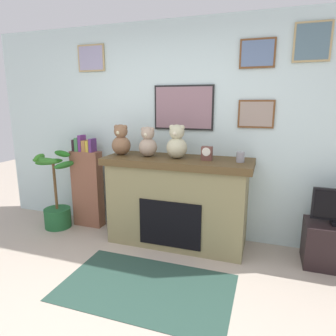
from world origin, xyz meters
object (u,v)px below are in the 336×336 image
Objects in this scene: potted_plant at (56,200)px; teddy_bear_cream at (177,143)px; teddy_bear_grey at (121,141)px; mantel_clock at (207,153)px; teddy_bear_tan at (148,143)px; candle_jar at (240,157)px; fireplace at (178,201)px; bookshelf at (87,185)px.

teddy_bear_cream is (1.66, 0.09, 0.82)m from potted_plant.
teddy_bear_grey is at bearing 5.27° from potted_plant.
teddy_bear_tan is (-0.70, 0.00, 0.08)m from mantel_clock.
candle_jar is at bearing 0.25° from mantel_clock.
candle_jar is 0.72m from teddy_bear_cream.
mantel_clock is 0.43× the size of teddy_bear_tan.
teddy_bear_grey is (-0.71, -0.02, 0.68)m from fireplace.
teddy_bear_cream is (1.29, -0.11, 0.64)m from bookshelf.
fireplace is 4.63× the size of teddy_bear_grey.
teddy_bear_cream reaches higher than potted_plant.
bookshelf reaches higher than fireplace.
mantel_clock is at bearing 2.49° from potted_plant.
teddy_bear_cream reaches higher than candle_jar.
mantel_clock is (2.00, 0.09, 0.73)m from potted_plant.
mantel_clock is at bearing -0.18° from teddy_bear_cream.
teddy_bear_tan reaches higher than candle_jar.
candle_jar is 1.06m from teddy_bear_tan.
teddy_bear_cream is (0.35, -0.00, 0.02)m from teddy_bear_tan.
fireplace is at bearing 176.74° from mantel_clock.
mantel_clock is 1.05m from teddy_bear_grey.
bookshelf is at bearing 176.01° from mantel_clock.
potted_plant is at bearing -176.95° from teddy_bear_cream.
fireplace is at bearing -4.18° from bookshelf.
potted_plant is at bearing -174.73° from teddy_bear_grey.
teddy_bear_tan reaches higher than mantel_clock.
mantel_clock is at bearing -3.99° from bookshelf.
bookshelf reaches higher than potted_plant.
teddy_bear_cream is at bearing 179.82° from mantel_clock.
fireplace is 11.26× the size of mantel_clock.
fireplace is 4.44× the size of teddy_bear_cream.
mantel_clock is (-0.36, -0.00, 0.02)m from candle_jar.
teddy_bear_tan reaches higher than fireplace.
teddy_bear_tan is 0.91× the size of teddy_bear_cream.
teddy_bear_tan is at bearing 179.99° from teddy_bear_cream.
mantel_clock reaches higher than fireplace.
potted_plant is 1.85m from teddy_bear_cream.
teddy_bear_grey reaches higher than fireplace.
fireplace is 0.68m from mantel_clock.
fireplace is 0.90m from candle_jar.
teddy_bear_grey is at bearing -10.83° from bookshelf.
fireplace is at bearing 3.66° from potted_plant.
teddy_bear_tan is at bearing 179.91° from mantel_clock.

